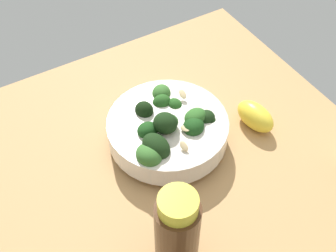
{
  "coord_description": "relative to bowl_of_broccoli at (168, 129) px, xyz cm",
  "views": [
    {
      "loc": [
        24.02,
        37.53,
        57.77
      ],
      "look_at": [
        -0.04,
        -3.17,
        4.0
      ],
      "focal_mm": 47.75,
      "sensor_mm": 36.0,
      "label": 1
    }
  ],
  "objects": [
    {
      "name": "bowl_of_broccoli",
      "position": [
        0.0,
        0.0,
        0.0
      ],
      "size": [
        19.45,
        19.45,
        9.09
      ],
      "color": "silver",
      "rests_on": "ground_plane"
    },
    {
      "name": "lemon_wedge",
      "position": [
        -14.77,
        4.06,
        -1.4
      ],
      "size": [
        5.1,
        7.96,
        4.4
      ],
      "primitive_type": "ellipsoid",
      "rotation": [
        0.0,
        0.0,
        1.72
      ],
      "color": "yellow",
      "rests_on": "ground_plane"
    },
    {
      "name": "bottle_short",
      "position": [
        9.36,
        18.1,
        3.62
      ],
      "size": [
        5.72,
        5.72,
        14.98
      ],
      "color": "#472814",
      "rests_on": "ground_plane"
    },
    {
      "name": "ground_plane",
      "position": [
        -0.1,
        2.96,
        -5.89
      ],
      "size": [
        60.64,
        60.64,
        4.6
      ],
      "primitive_type": "cube",
      "color": "tan"
    }
  ]
}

